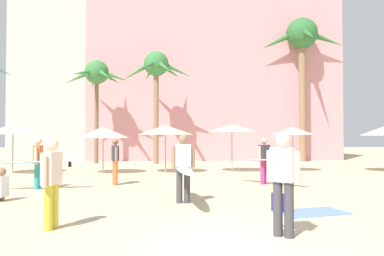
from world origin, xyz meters
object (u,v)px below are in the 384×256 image
at_px(person_mid_right, 265,159).
at_px(cafe_umbrella_4, 232,128).
at_px(backpack, 278,203).
at_px(person_mid_left, 183,167).
at_px(person_far_right, 37,161).
at_px(cafe_umbrella_1, 103,132).
at_px(person_near_left, 52,179).
at_px(palm_tree_right, 97,77).
at_px(beach_towel, 311,212).
at_px(cafe_umbrella_2, 293,131).
at_px(person_mid_center, 115,159).
at_px(cafe_umbrella_3, 166,130).
at_px(person_near_right, 283,179).
at_px(cafe_umbrella_0, 13,129).
at_px(palm_tree_left, 157,71).
at_px(palm_tree_center, 302,44).

bearing_deg(person_mid_right, cafe_umbrella_4, -30.12).
height_order(backpack, person_mid_left, person_mid_left).
distance_m(cafe_umbrella_4, person_far_right, 9.57).
xyz_separation_m(cafe_umbrella_1, person_near_left, (1.11, -11.00, -1.02)).
relative_size(palm_tree_right, beach_towel, 4.34).
bearing_deg(cafe_umbrella_2, person_mid_center, -147.55).
xyz_separation_m(cafe_umbrella_3, backpack, (2.79, -9.77, -1.86)).
height_order(backpack, person_near_right, person_near_right).
height_order(palm_tree_right, cafe_umbrella_0, palm_tree_right).
bearing_deg(cafe_umbrella_4, cafe_umbrella_3, -175.06).
bearing_deg(palm_tree_left, beach_towel, -75.46).
distance_m(palm_tree_center, cafe_umbrella_3, 14.11).
distance_m(cafe_umbrella_4, person_mid_left, 9.38).
distance_m(person_mid_right, person_far_right, 7.82).
xyz_separation_m(cafe_umbrella_0, person_far_right, (3.12, -5.61, -1.17)).
distance_m(cafe_umbrella_1, backpack, 11.31).
xyz_separation_m(cafe_umbrella_0, cafe_umbrella_1, (4.25, -0.09, -0.15)).
relative_size(cafe_umbrella_1, person_mid_center, 1.48).
relative_size(cafe_umbrella_1, person_far_right, 0.90).
xyz_separation_m(palm_tree_left, palm_tree_center, (10.33, 1.70, 2.35)).
relative_size(palm_tree_left, person_mid_right, 2.71).
bearing_deg(person_far_right, palm_tree_center, -137.71).
height_order(palm_tree_right, cafe_umbrella_2, palm_tree_right).
relative_size(cafe_umbrella_1, beach_towel, 1.58).
distance_m(palm_tree_left, person_near_right, 19.34).
bearing_deg(person_mid_left, backpack, 62.11).
relative_size(cafe_umbrella_4, person_mid_left, 0.78).
bearing_deg(person_mid_center, beach_towel, 117.92).
height_order(palm_tree_left, person_near_left, palm_tree_left).
height_order(person_far_right, person_mid_center, person_far_right).
relative_size(cafe_umbrella_2, cafe_umbrella_4, 0.90).
bearing_deg(cafe_umbrella_4, person_mid_left, -106.42).
height_order(backpack, person_mid_center, person_mid_center).
relative_size(person_far_right, person_near_left, 1.65).
bearing_deg(palm_tree_left, person_mid_right, -68.62).
bearing_deg(cafe_umbrella_1, cafe_umbrella_3, 3.69).
bearing_deg(palm_tree_right, cafe_umbrella_3, -55.36).
distance_m(palm_tree_left, person_far_right, 13.65).
xyz_separation_m(person_mid_right, person_mid_center, (-5.38, 0.20, 0.00)).
bearing_deg(cafe_umbrella_2, cafe_umbrella_4, -176.43).
bearing_deg(palm_tree_left, cafe_umbrella_2, -39.99).
bearing_deg(person_near_left, cafe_umbrella_1, -71.73).
relative_size(cafe_umbrella_0, person_mid_left, 0.83).
bearing_deg(beach_towel, palm_tree_right, 116.13).
height_order(cafe_umbrella_1, cafe_umbrella_4, cafe_umbrella_4).
bearing_deg(cafe_umbrella_3, palm_tree_right, 124.64).
distance_m(palm_tree_center, cafe_umbrella_2, 10.50).
bearing_deg(person_near_left, beach_towel, -153.96).
bearing_deg(palm_tree_left, palm_tree_right, 175.41).
xyz_separation_m(beach_towel, person_near_right, (-1.23, -2.02, 0.97)).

